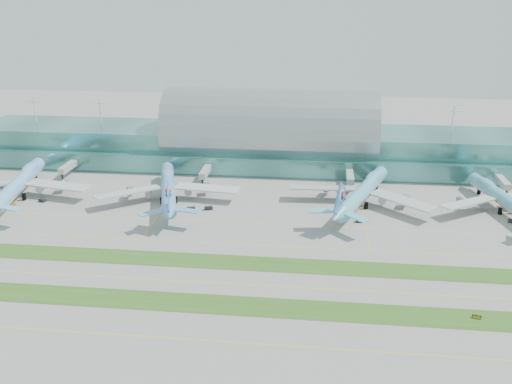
# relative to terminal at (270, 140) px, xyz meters

# --- Properties ---
(ground) EXTENTS (700.00, 700.00, 0.00)m
(ground) POSITION_rel_terminal_xyz_m (-0.01, -128.79, -14.23)
(ground) COLOR gray
(ground) RESTS_ON ground
(terminal) EXTENTS (340.00, 69.10, 36.00)m
(terminal) POSITION_rel_terminal_xyz_m (0.00, 0.00, 0.00)
(terminal) COLOR #3D7A75
(terminal) RESTS_ON ground
(grass_strip_near) EXTENTS (420.00, 12.00, 0.08)m
(grass_strip_near) POSITION_rel_terminal_xyz_m (-0.01, -156.79, -14.19)
(grass_strip_near) COLOR #2D591E
(grass_strip_near) RESTS_ON ground
(grass_strip_far) EXTENTS (420.00, 12.00, 0.08)m
(grass_strip_far) POSITION_rel_terminal_xyz_m (-0.01, -126.79, -14.19)
(grass_strip_far) COLOR #2D591E
(grass_strip_far) RESTS_ON ground
(taxiline_a) EXTENTS (420.00, 0.35, 0.01)m
(taxiline_a) POSITION_rel_terminal_xyz_m (-0.01, -176.79, -14.22)
(taxiline_a) COLOR yellow
(taxiline_a) RESTS_ON ground
(taxiline_b) EXTENTS (420.00, 0.35, 0.01)m
(taxiline_b) POSITION_rel_terminal_xyz_m (-0.01, -142.79, -14.22)
(taxiline_b) COLOR yellow
(taxiline_b) RESTS_ON ground
(taxiline_c) EXTENTS (420.00, 0.35, 0.01)m
(taxiline_c) POSITION_rel_terminal_xyz_m (-0.01, -110.79, -14.22)
(taxiline_c) COLOR yellow
(taxiline_c) RESTS_ON ground
(taxiline_d) EXTENTS (420.00, 0.35, 0.01)m
(taxiline_d) POSITION_rel_terminal_xyz_m (-0.01, -88.79, -14.22)
(taxiline_d) COLOR yellow
(taxiline_d) RESTS_ON ground
(airliner_a) EXTENTS (71.40, 81.99, 22.67)m
(airliner_a) POSITION_rel_terminal_xyz_m (-116.60, -68.43, -7.23)
(airliner_a) COLOR #70BAF8
(airliner_a) RESTS_ON ground
(airliner_b) EXTENTS (66.51, 76.92, 21.55)m
(airliner_b) POSITION_rel_terminal_xyz_m (-43.26, -65.00, -7.58)
(airliner_b) COLOR #64A3DD
(airliner_b) RESTS_ON ground
(airliner_c) EXTENTS (66.41, 77.33, 22.06)m
(airliner_c) POSITION_rel_terminal_xyz_m (48.93, -60.50, -7.42)
(airliner_c) COLOR #65C3DE
(airliner_c) RESTS_ON ground
(airliner_d) EXTENTS (62.44, 71.85, 19.93)m
(airliner_d) POSITION_rel_terminal_xyz_m (111.84, -61.33, -8.08)
(airliner_d) COLOR #5AAEC6
(airliner_d) RESTS_ON ground
(gse_a) EXTENTS (3.33, 2.17, 1.51)m
(gse_a) POSITION_rel_terminal_xyz_m (-113.63, -81.79, -13.47)
(gse_a) COLOR #CD720C
(gse_a) RESTS_ON ground
(gse_b) EXTENTS (3.42, 2.54, 1.54)m
(gse_b) POSITION_rel_terminal_xyz_m (-102.66, -74.04, -13.46)
(gse_b) COLOR black
(gse_b) RESTS_ON ground
(gse_c) EXTENTS (4.04, 2.47, 1.64)m
(gse_c) POSITION_rel_terminal_xyz_m (-29.65, -77.04, -13.41)
(gse_c) COLOR black
(gse_c) RESTS_ON ground
(gse_d) EXTENTS (4.16, 2.81, 1.62)m
(gse_d) POSITION_rel_terminal_xyz_m (-21.89, -75.29, -13.42)
(gse_d) COLOR black
(gse_d) RESTS_ON ground
(gse_e) EXTENTS (4.18, 3.04, 1.61)m
(gse_e) POSITION_rel_terminal_xyz_m (37.99, -75.27, -13.42)
(gse_e) COLOR #CAB90B
(gse_e) RESTS_ON ground
(gse_f) EXTENTS (3.27, 1.97, 1.59)m
(gse_f) POSITION_rel_terminal_xyz_m (46.46, -82.47, -13.43)
(gse_f) COLOR black
(gse_f) RESTS_ON ground
(gse_g) EXTENTS (3.92, 2.70, 1.62)m
(gse_g) POSITION_rel_terminal_xyz_m (112.45, -75.86, -13.42)
(gse_g) COLOR black
(gse_g) RESTS_ON ground
(taxiway_sign_east) EXTENTS (2.71, 1.09, 1.17)m
(taxiway_sign_east) POSITION_rel_terminal_xyz_m (77.95, -156.05, -13.65)
(taxiway_sign_east) COLOR black
(taxiway_sign_east) RESTS_ON ground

